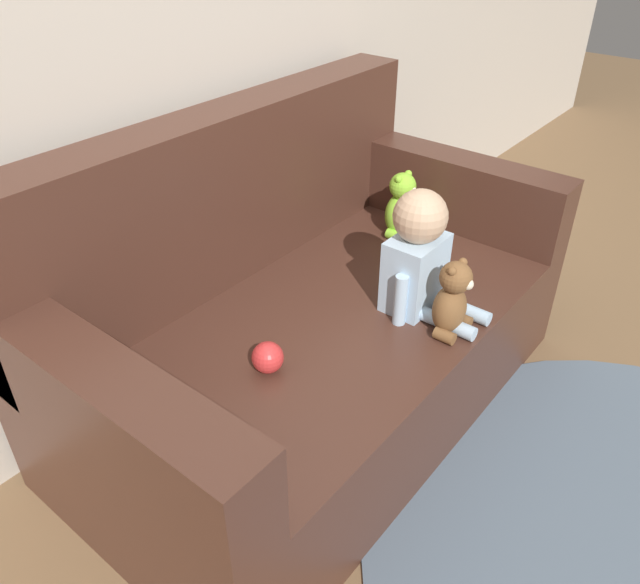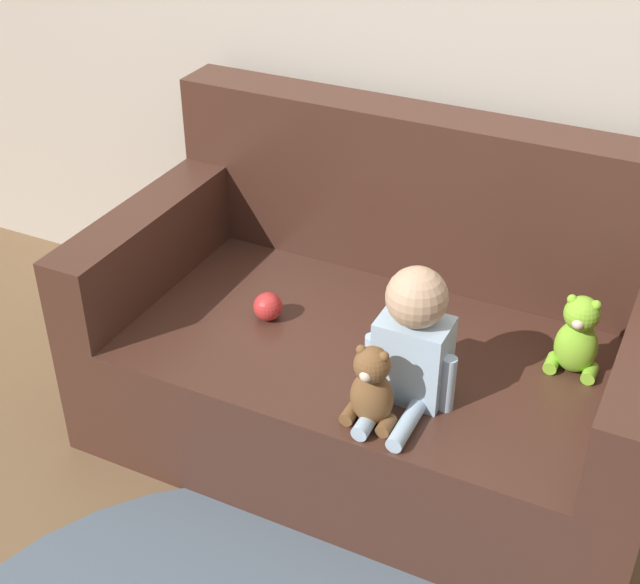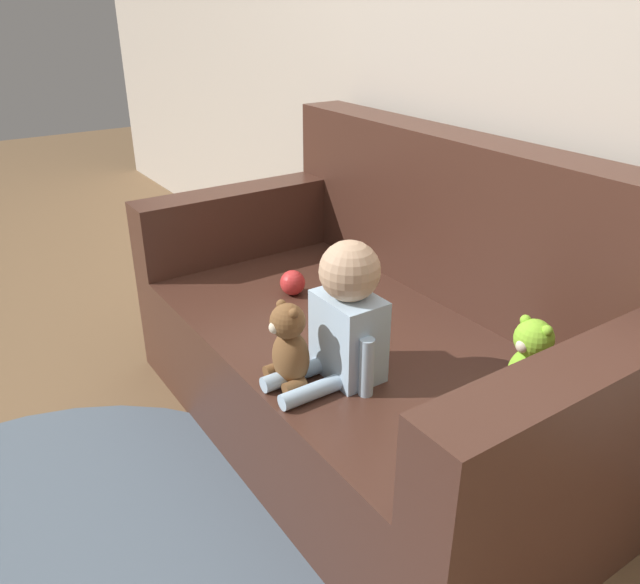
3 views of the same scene
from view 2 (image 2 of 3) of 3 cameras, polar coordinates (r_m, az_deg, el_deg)
ground_plane at (r=2.99m, az=3.39°, el=-9.12°), size 12.00×12.00×0.00m
couch at (r=2.84m, az=4.17°, el=-3.28°), size 1.73×0.97×0.99m
person_baby at (r=2.39m, az=5.94°, el=-3.09°), size 0.26×0.33×0.40m
teddy_bear_brown at (r=2.33m, az=3.32°, el=-6.17°), size 0.14×0.11×0.24m
plush_toy_side at (r=2.61m, az=16.15°, el=-2.80°), size 0.15×0.12×0.25m
toy_ball at (r=2.76m, az=-3.36°, el=-0.92°), size 0.09×0.09×0.09m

